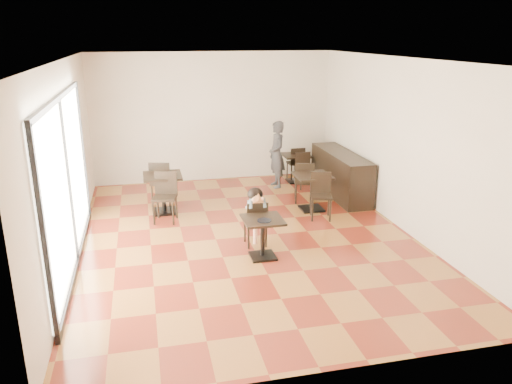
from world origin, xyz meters
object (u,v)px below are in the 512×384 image
object	(u,v)px
cafe_table_back	(296,168)
chair_left_a	(162,183)
cafe_table_mid	(312,192)
chair_mid_b	(321,197)
adult_patron	(277,154)
cafe_table_left	(163,194)
child_table	(263,238)
chair_left_b	(165,198)
chair_mid_a	(304,182)
chair_back_a	(295,163)
child_chair	(255,223)
child	(255,217)
chair_back_b	(305,171)

from	to	relation	value
cafe_table_back	chair_left_a	world-z (taller)	chair_left_a
cafe_table_mid	chair_mid_b	bearing A→B (deg)	-90.00
adult_patron	cafe_table_left	xyz separation A→B (m)	(-2.80, -1.27, -0.40)
child_table	chair_left_b	bearing A→B (deg)	125.83
cafe_table_left	chair_mid_a	size ratio (longest dim) A/B	0.88
cafe_table_mid	chair_back_a	size ratio (longest dim) A/B	0.91
chair_mid_b	chair_left_b	bearing A→B (deg)	-174.32
cafe_table_mid	chair_mid_b	distance (m)	0.56
child_table	chair_left_a	xyz separation A→B (m)	(-1.50, 3.17, 0.15)
cafe_table_back	cafe_table_left	bearing A→B (deg)	-155.19
child_chair	cafe_table_back	bearing A→B (deg)	-117.46
child	adult_patron	xyz separation A→B (m)	(1.30, 3.34, 0.29)
chair_mid_b	chair_left_b	distance (m)	3.13
child_table	chair_mid_b	xyz separation A→B (m)	(1.59, 1.54, 0.12)
child_chair	chair_mid_b	bearing A→B (deg)	-148.14
chair_mid_b	chair_left_a	xyz separation A→B (m)	(-3.09, 1.64, 0.03)
child_table	chair_back_a	bearing A→B (deg)	66.24
cafe_table_back	chair_back_a	xyz separation A→B (m)	(0.06, 0.24, 0.07)
cafe_table_left	chair_back_a	distance (m)	3.89
child_chair	cafe_table_left	distance (m)	2.56
adult_patron	cafe_table_mid	bearing A→B (deg)	6.19
cafe_table_mid	chair_left_b	bearing A→B (deg)	-179.74
child_chair	chair_left_b	size ratio (longest dim) A/B	0.84
adult_patron	chair_left_b	size ratio (longest dim) A/B	1.64
child	chair_mid_b	xyz separation A→B (m)	(1.59, 0.99, -0.06)
chair_left_b	chair_mid_b	bearing A→B (deg)	4.47
chair_mid_b	cafe_table_mid	bearing A→B (deg)	105.53
child	chair_left_a	bearing A→B (deg)	119.71
chair_left_a	chair_back_b	size ratio (longest dim) A/B	1.16
child	cafe_table_mid	size ratio (longest dim) A/B	1.35
cafe_table_back	chair_mid_b	bearing A→B (deg)	-96.51
chair_mid_a	cafe_table_mid	bearing A→B (deg)	105.53
child_chair	child	bearing A→B (deg)	-180.00
child	adult_patron	bearing A→B (deg)	68.75
chair_back_b	chair_mid_b	bearing A→B (deg)	-102.67
child	cafe_table_back	size ratio (longest dim) A/B	1.48
chair_left_b	child	bearing A→B (deg)	-31.19
chair_left_a	cafe_table_mid	bearing A→B (deg)	174.94
chair_mid_b	cafe_table_left	bearing A→B (deg)	176.15
child	cafe_table_left	size ratio (longest dim) A/B	1.27
cafe_table_left	chair_back_b	size ratio (longest dim) A/B	0.97
cafe_table_left	chair_left_a	xyz separation A→B (m)	(0.00, 0.55, 0.08)
chair_back_b	cafe_table_back	bearing A→B (deg)	92.92
chair_left_b	chair_back_b	bearing A→B (deg)	38.77
child_chair	cafe_table_mid	xyz separation A→B (m)	(1.59, 1.54, -0.03)
child_table	chair_mid_a	distance (m)	3.08
adult_patron	chair_left_a	xyz separation A→B (m)	(-2.80, -0.72, -0.32)
adult_patron	chair_back_b	bearing A→B (deg)	66.00
cafe_table_left	child	bearing A→B (deg)	-54.17
cafe_table_back	chair_mid_a	world-z (taller)	chair_mid_a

